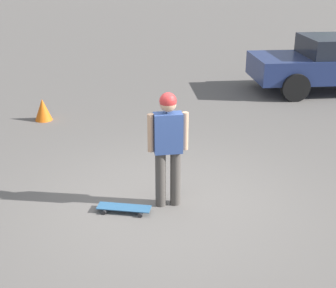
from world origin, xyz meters
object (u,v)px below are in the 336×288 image
Objects in this scene: skateboard at (124,208)px; traffic_cone at (43,110)px; person at (168,142)px; car_parked_near at (336,62)px.

traffic_cone is (4.26, 1.42, 0.18)m from skateboard.
person reaches higher than car_parked_near.
traffic_cone is at bearing -53.20° from skateboard.
car_parked_near reaches higher than skateboard.
person reaches higher than traffic_cone.
person reaches higher than skateboard.
skateboard is 8.19m from car_parked_near.
skateboard is at bearing 46.33° from car_parked_near.
car_parked_near is (5.37, -5.39, -0.22)m from person.
person is 3.49× the size of traffic_cone.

